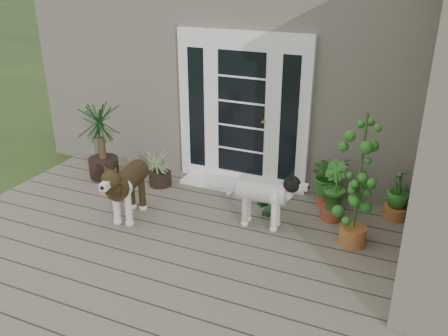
% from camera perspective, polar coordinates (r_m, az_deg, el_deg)
% --- Properties ---
extents(deck, '(6.20, 4.60, 0.12)m').
position_cam_1_polar(deck, '(5.22, -5.09, -12.13)').
color(deck, '#6B5B4C').
rests_on(deck, ground).
extents(house_main, '(7.40, 4.00, 3.10)m').
position_cam_1_polar(house_main, '(8.35, 8.89, 12.60)').
color(house_main, '#665E54').
rests_on(house_main, ground).
extents(door_unit, '(1.90, 0.14, 2.15)m').
position_cam_1_polar(door_unit, '(6.60, 2.20, 6.79)').
color(door_unit, white).
rests_on(door_unit, deck).
extents(door_step, '(1.60, 0.40, 0.05)m').
position_cam_1_polar(door_step, '(6.81, 1.44, -2.15)').
color(door_step, white).
rests_on(door_step, deck).
extents(brindle_dog, '(0.52, 0.95, 0.75)m').
position_cam_1_polar(brindle_dog, '(6.01, -11.32, -2.58)').
color(brindle_dog, '#352613').
rests_on(brindle_dog, deck).
extents(white_dog, '(0.82, 0.38, 0.67)m').
position_cam_1_polar(white_dog, '(5.73, 4.52, -3.97)').
color(white_dog, silver).
rests_on(white_dog, deck).
extents(spider_plant, '(0.66, 0.66, 0.57)m').
position_cam_1_polar(spider_plant, '(6.84, -7.71, 0.15)').
color(spider_plant, '#8AA867').
rests_on(spider_plant, deck).
extents(yucca, '(1.04, 1.04, 1.18)m').
position_cam_1_polar(yucca, '(7.15, -14.47, 3.31)').
color(yucca, '#113318').
rests_on(yucca, deck).
extents(herb_a, '(0.70, 0.70, 0.64)m').
position_cam_1_polar(herb_a, '(6.35, 12.31, -1.75)').
color(herb_a, '#18561D').
rests_on(herb_a, deck).
extents(herb_b, '(0.51, 0.51, 0.54)m').
position_cam_1_polar(herb_b, '(6.04, 12.82, -3.66)').
color(herb_b, '#1A5D21').
rests_on(herb_b, deck).
extents(herb_c, '(0.45, 0.45, 0.52)m').
position_cam_1_polar(herb_c, '(6.30, 20.01, -3.54)').
color(herb_c, '#1B611E').
rests_on(herb_c, deck).
extents(sapling, '(0.58, 0.58, 1.61)m').
position_cam_1_polar(sapling, '(5.34, 15.87, -1.39)').
color(sapling, '#1B4D16').
rests_on(sapling, deck).
extents(clog_left, '(0.16, 0.31, 0.09)m').
position_cam_1_polar(clog_left, '(6.17, 5.49, -4.91)').
color(clog_left, '#15351C').
rests_on(clog_left, deck).
extents(clog_right, '(0.27, 0.30, 0.08)m').
position_cam_1_polar(clog_right, '(6.37, 5.14, -3.99)').
color(clog_right, black).
rests_on(clog_right, deck).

